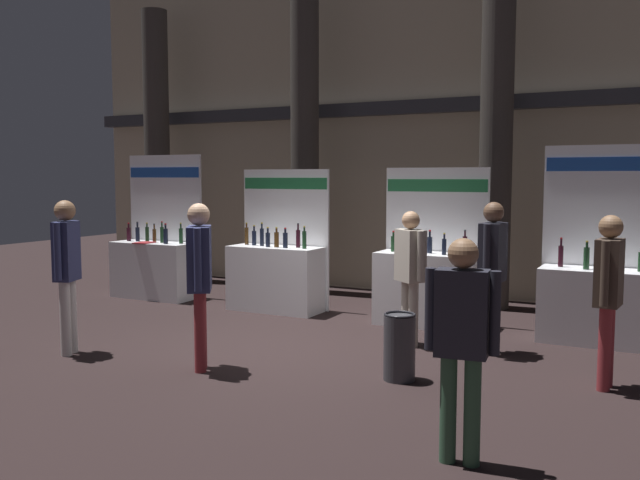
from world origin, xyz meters
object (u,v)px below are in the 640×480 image
at_px(exhibitor_booth_1, 276,273).
at_px(exhibitor_booth_0, 156,263).
at_px(exhibitor_booth_2, 429,283).
at_px(visitor_3, 462,332).
at_px(visitor_1, 410,266).
at_px(visitor_7, 608,286).
at_px(exhibitor_booth_3, 612,297).
at_px(trash_bin, 399,347).
at_px(visitor_6, 492,263).
at_px(visitor_0, 67,264).
at_px(visitor_2, 200,269).

bearing_deg(exhibitor_booth_1, exhibitor_booth_0, 179.52).
height_order(exhibitor_booth_2, visitor_3, exhibitor_booth_2).
height_order(visitor_1, visitor_7, visitor_7).
relative_size(exhibitor_booth_0, visitor_7, 1.43).
relative_size(exhibitor_booth_1, exhibitor_booth_3, 0.88).
relative_size(trash_bin, visitor_3, 0.42).
bearing_deg(visitor_6, visitor_7, -117.09).
height_order(exhibitor_booth_0, visitor_7, exhibitor_booth_0).
distance_m(visitor_6, visitor_7, 1.58).
distance_m(visitor_0, visitor_2, 1.83).
height_order(exhibitor_booth_2, visitor_7, exhibitor_booth_2).
height_order(exhibitor_booth_1, visitor_3, exhibitor_booth_1).
xyz_separation_m(exhibitor_booth_0, visitor_0, (1.67, -3.47, 0.48)).
distance_m(visitor_1, visitor_3, 3.55).
bearing_deg(visitor_2, visitor_1, -72.23).
bearing_deg(visitor_6, exhibitor_booth_1, 78.01).
bearing_deg(trash_bin, exhibitor_booth_0, 154.73).
relative_size(exhibitor_booth_0, trash_bin, 3.54).
xyz_separation_m(visitor_2, visitor_6, (2.66, 2.16, -0.02)).
bearing_deg(exhibitor_booth_2, trash_bin, -77.80).
distance_m(exhibitor_booth_2, visitor_1, 1.31).
bearing_deg(visitor_3, exhibitor_booth_1, 127.18).
distance_m(visitor_3, visitor_6, 3.31).
xyz_separation_m(trash_bin, visitor_1, (-0.41, 1.43, 0.66)).
xyz_separation_m(visitor_0, visitor_7, (5.82, 1.52, -0.05)).
bearing_deg(visitor_1, exhibitor_booth_3, 67.40).
bearing_deg(visitor_2, exhibitor_booth_0, 12.96).
xyz_separation_m(exhibitor_booth_2, visitor_2, (-1.49, -3.33, 0.51)).
relative_size(exhibitor_booth_1, visitor_2, 1.22).
distance_m(exhibitor_booth_3, visitor_2, 5.15).
bearing_deg(trash_bin, exhibitor_booth_3, 55.45).
xyz_separation_m(visitor_1, visitor_7, (2.35, -0.76, 0.03)).
xyz_separation_m(exhibitor_booth_2, visitor_6, (1.17, -1.16, 0.49)).
xyz_separation_m(exhibitor_booth_1, trash_bin, (3.07, -2.60, -0.25)).
bearing_deg(visitor_3, visitor_6, 92.75).
height_order(exhibitor_booth_0, trash_bin, exhibitor_booth_0).
bearing_deg(visitor_7, visitor_3, -13.05).
relative_size(visitor_3, visitor_7, 0.96).
relative_size(exhibitor_booth_2, visitor_7, 1.29).
bearing_deg(visitor_2, visitor_6, -84.69).
bearing_deg(visitor_0, trash_bin, 81.20).
height_order(visitor_0, visitor_2, visitor_0).
relative_size(exhibitor_booth_1, exhibitor_booth_2, 0.99).
height_order(exhibitor_booth_1, exhibitor_booth_3, exhibitor_booth_3).
bearing_deg(exhibitor_booth_1, exhibitor_booth_2, 1.46).
height_order(exhibitor_booth_3, visitor_7, exhibitor_booth_3).
relative_size(exhibitor_booth_3, visitor_0, 1.37).
bearing_deg(exhibitor_booth_0, visitor_2, -43.25).
bearing_deg(exhibitor_booth_0, visitor_1, -13.04).
xyz_separation_m(trash_bin, visitor_2, (-2.07, -0.66, 0.77)).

